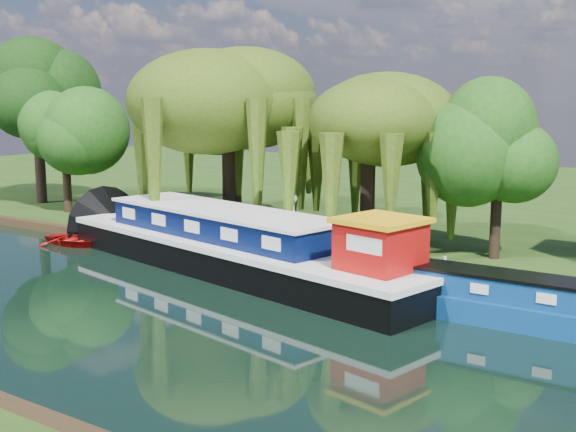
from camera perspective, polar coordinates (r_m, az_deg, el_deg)
The scene contains 14 objects.
ground at distance 27.43m, azimuth -12.80°, elevation -6.96°, with size 120.00×120.00×0.00m, color black.
far_bank at distance 55.86m, azimuth 13.49°, elevation 1.51°, with size 120.00×52.00×0.45m, color #1C360E.
dutch_barge at distance 31.83m, azimuth -3.75°, elevation -2.48°, with size 21.13×8.75×4.35m.
narrowboat at distance 26.40m, azimuth 13.13°, elevation -6.15°, with size 12.53×2.21×1.82m.
red_dinghy at distance 39.23m, azimuth -16.50°, elevation -2.20°, with size 2.55×3.57×0.74m, color #9B0C0B.
willow_left at distance 39.43m, azimuth -4.79°, elevation 8.78°, with size 7.78×7.78×9.33m.
willow_right at distance 33.94m, azimuth 6.39°, elevation 6.43°, with size 6.13×6.13×7.47m.
tree_far_left at distance 47.20m, azimuth -17.26°, elevation 6.53°, with size 4.68×4.68×7.54m.
tree_far_back at distance 52.02m, azimuth -19.26°, elevation 8.66°, with size 5.96×5.96×10.03m.
tree_far_mid at distance 44.61m, azimuth -4.16°, elevation 8.29°, with size 5.63×5.63×9.21m.
tree_far_right at distance 33.13m, azimuth 16.32°, elevation 4.85°, with size 4.22×4.22×6.90m.
lamppost at distance 34.47m, azimuth 0.45°, elevation 0.71°, with size 0.36×0.36×2.56m.
mooring_posts at distance 33.61m, azimuth -2.97°, elevation -2.07°, with size 19.16×0.16×1.00m.
reeds_near at distance 17.66m, azimuth -15.55°, elevation -14.52°, with size 33.70×1.50×1.10m.
Camera 1 is at (19.38, -17.87, 7.59)m, focal length 45.00 mm.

